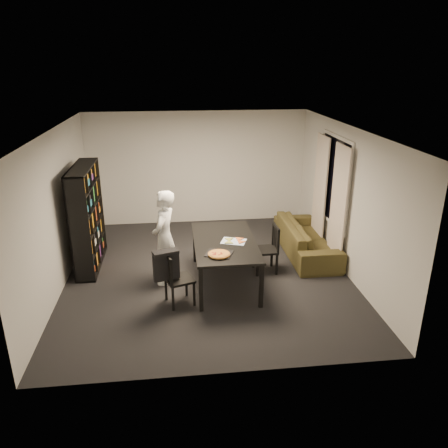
{
  "coord_description": "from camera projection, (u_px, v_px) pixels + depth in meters",
  "views": [
    {
      "loc": [
        -0.53,
        -7.15,
        3.66
      ],
      "look_at": [
        0.27,
        -0.28,
        1.05
      ],
      "focal_mm": 35.0,
      "sensor_mm": 36.0,
      "label": 1
    }
  ],
  "objects": [
    {
      "name": "dining_table",
      "position": [
        225.0,
        245.0,
        7.41
      ],
      "size": [
        1.04,
        1.87,
        0.78
      ],
      "color": "black",
      "rests_on": "room"
    },
    {
      "name": "window_pane",
      "position": [
        334.0,
        181.0,
        8.29
      ],
      "size": [
        0.02,
        1.4,
        1.6
      ],
      "primitive_type": "cube",
      "color": "black",
      "rests_on": "room"
    },
    {
      "name": "chair_left",
      "position": [
        174.0,
        276.0,
        6.81
      ],
      "size": [
        0.52,
        0.52,
        0.88
      ],
      "rotation": [
        0.0,
        0.0,
        1.89
      ],
      "color": "black",
      "rests_on": "room"
    },
    {
      "name": "curtain_right",
      "position": [
        320.0,
        191.0,
        8.88
      ],
      "size": [
        0.03,
        0.7,
        2.25
      ],
      "primitive_type": "cube",
      "color": "beige",
      "rests_on": "room"
    },
    {
      "name": "window_frame",
      "position": [
        334.0,
        181.0,
        8.29
      ],
      "size": [
        0.03,
        1.52,
        1.72
      ],
      "primitive_type": "cube",
      "color": "white",
      "rests_on": "room"
    },
    {
      "name": "baking_tray",
      "position": [
        219.0,
        254.0,
        6.89
      ],
      "size": [
        0.49,
        0.44,
        0.01
      ],
      "primitive_type": "cube",
      "rotation": [
        0.0,
        0.0,
        -0.37
      ],
      "color": "black",
      "rests_on": "dining_table"
    },
    {
      "name": "pepperoni_pizza",
      "position": [
        219.0,
        254.0,
        6.83
      ],
      "size": [
        0.35,
        0.35,
        0.03
      ],
      "rotation": [
        0.0,
        0.0,
        0.06
      ],
      "color": "#99642C",
      "rests_on": "dining_table"
    },
    {
      "name": "room",
      "position": [
        207.0,
        205.0,
        7.53
      ],
      "size": [
        5.01,
        5.51,
        2.61
      ],
      "color": "black",
      "rests_on": "ground"
    },
    {
      "name": "bookshelf",
      "position": [
        87.0,
        218.0,
        7.98
      ],
      "size": [
        0.35,
        1.5,
        1.9
      ],
      "primitive_type": "cube",
      "color": "black",
      "rests_on": "room"
    },
    {
      "name": "pizza_slices",
      "position": [
        234.0,
        240.0,
        7.37
      ],
      "size": [
        0.45,
        0.42,
        0.01
      ],
      "primitive_type": null,
      "rotation": [
        0.0,
        0.0,
        0.35
      ],
      "color": "gold",
      "rests_on": "dining_table"
    },
    {
      "name": "sofa",
      "position": [
        306.0,
        238.0,
        8.7
      ],
      "size": [
        0.84,
        2.16,
        0.63
      ],
      "primitive_type": "imported",
      "rotation": [
        0.0,
        0.0,
        1.57
      ],
      "color": "#3E3F19",
      "rests_on": "room"
    },
    {
      "name": "draped_jacket",
      "position": [
        166.0,
        264.0,
        6.68
      ],
      "size": [
        0.42,
        0.29,
        0.49
      ],
      "rotation": [
        0.0,
        0.0,
        1.89
      ],
      "color": "black",
      "rests_on": "chair_left"
    },
    {
      "name": "person",
      "position": [
        164.0,
        238.0,
        7.39
      ],
      "size": [
        0.57,
        0.7,
        1.66
      ],
      "primitive_type": "imported",
      "rotation": [
        0.0,
        0.0,
        -1.9
      ],
      "color": "white",
      "rests_on": "room"
    },
    {
      "name": "kitchen_towel",
      "position": [
        234.0,
        241.0,
        7.36
      ],
      "size": [
        0.48,
        0.42,
        0.01
      ],
      "primitive_type": "cube",
      "rotation": [
        0.0,
        0.0,
        -0.34
      ],
      "color": "silver",
      "rests_on": "dining_table"
    },
    {
      "name": "chair_right",
      "position": [
        270.0,
        245.0,
        7.89
      ],
      "size": [
        0.43,
        0.43,
        0.89
      ],
      "rotation": [
        0.0,
        0.0,
        -1.53
      ],
      "color": "black",
      "rests_on": "room"
    },
    {
      "name": "curtain_left",
      "position": [
        338.0,
        207.0,
        7.92
      ],
      "size": [
        0.03,
        0.7,
        2.25
      ],
      "primitive_type": "cube",
      "color": "beige",
      "rests_on": "room"
    }
  ]
}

